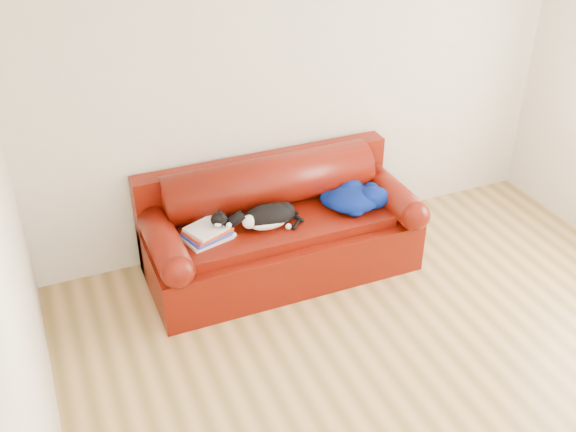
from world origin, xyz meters
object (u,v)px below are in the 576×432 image
at_px(sofa_base, 281,245).
at_px(book_stack, 207,233).
at_px(cat, 268,217).
at_px(blanket, 354,197).

xyz_separation_m(sofa_base, book_stack, (-0.61, -0.06, 0.31)).
bearing_deg(cat, sofa_base, 31.89).
height_order(book_stack, cat, cat).
bearing_deg(book_stack, cat, -2.78).
distance_m(sofa_base, cat, 0.38).
xyz_separation_m(cat, blanket, (0.74, 0.03, -0.01)).
height_order(sofa_base, blanket, blanket).
distance_m(book_stack, blanket, 1.21).
bearing_deg(book_stack, sofa_base, 6.01).
distance_m(sofa_base, book_stack, 0.69).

